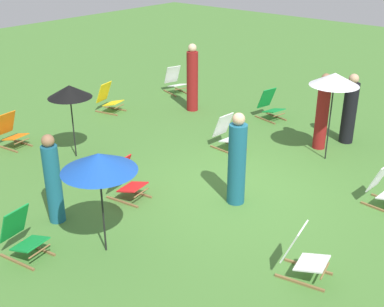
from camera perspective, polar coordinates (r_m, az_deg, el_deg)
The scene contains 17 objects.
ground_plane at distance 10.00m, azimuth 5.24°, elevation -4.46°, with size 40.00×40.00×0.00m, color #477A33.
deckchair_3 at distance 7.75m, azimuth 12.51°, elevation -11.18°, with size 0.62×0.84×0.83m.
deckchair_4 at distance 11.83m, azimuth 4.05°, elevation 2.28°, with size 0.53×0.79×0.83m.
deckchair_5 at distance 9.70m, azimuth -7.55°, elevation -3.07°, with size 0.59×0.83×0.83m.
deckchair_6 at distance 13.89m, azimuth 8.91°, elevation 5.43°, with size 0.62×0.84×0.83m.
deckchair_7 at distance 16.04m, azimuth -1.98°, elevation 8.28°, with size 0.67×0.86×0.83m.
deckchair_9 at distance 14.48m, azimuth -9.52°, elevation 6.17°, with size 0.64×0.85×0.83m.
deckchair_10 at distance 8.43m, azimuth -18.82°, elevation -8.87°, with size 0.60×0.83×0.83m.
deckchair_11 at distance 12.69m, azimuth -20.00°, elevation 2.36°, with size 0.58×0.82×0.83m.
umbrella_0 at distance 7.64m, azimuth -10.61°, elevation -1.00°, with size 1.18×1.18×1.73m.
umbrella_1 at distance 11.29m, azimuth -13.82°, elevation 6.89°, with size 0.97×0.97×1.69m.
umbrella_2 at distance 11.17m, azimuth 15.99°, elevation 8.15°, with size 1.07×1.07×2.00m.
person_0 at distance 9.29m, azimuth 5.16°, elevation -0.92°, with size 0.46×0.46×1.81m.
person_1 at distance 12.60m, azimuth 17.55°, elevation 4.69°, with size 0.47×0.47×1.71m.
person_2 at distance 14.24m, azimuth 0.04°, elevation 8.48°, with size 0.46×0.46×1.92m.
person_3 at distance 12.04m, azimuth 14.65°, elevation 4.45°, with size 0.40×0.40×1.82m.
person_4 at distance 9.00m, azimuth -15.60°, elevation -3.03°, with size 0.36×0.36×1.67m.
Camera 1 is at (-7.22, -4.99, 4.80)m, focal length 46.68 mm.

